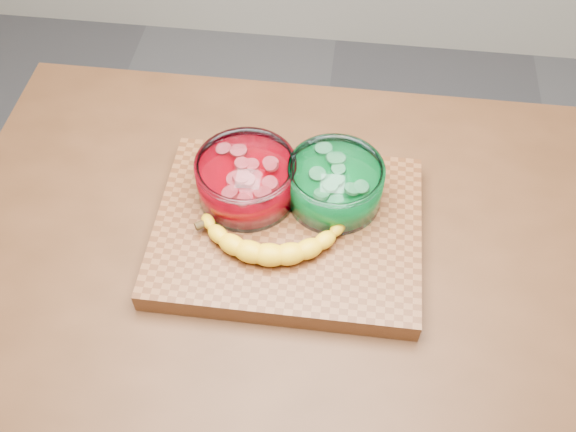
# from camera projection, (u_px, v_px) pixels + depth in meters

# --- Properties ---
(ground) EXTENTS (3.50, 3.50, 0.00)m
(ground) POSITION_uv_depth(u_px,v_px,m) (288.00, 420.00, 1.83)
(ground) COLOR #58575C
(ground) RESTS_ON ground
(counter) EXTENTS (1.20, 0.80, 0.90)m
(counter) POSITION_uv_depth(u_px,v_px,m) (288.00, 351.00, 1.48)
(counter) COLOR #4D2C17
(counter) RESTS_ON ground
(cutting_board) EXTENTS (0.45, 0.35, 0.04)m
(cutting_board) POSITION_uv_depth(u_px,v_px,m) (288.00, 230.00, 1.10)
(cutting_board) COLOR brown
(cutting_board) RESTS_ON counter
(bowl_red) EXTENTS (0.17, 0.17, 0.08)m
(bowl_red) POSITION_uv_depth(u_px,v_px,m) (247.00, 180.00, 1.10)
(bowl_red) COLOR white
(bowl_red) RESTS_ON cutting_board
(bowl_green) EXTENTS (0.16, 0.16, 0.08)m
(bowl_green) POSITION_uv_depth(u_px,v_px,m) (335.00, 184.00, 1.09)
(bowl_green) COLOR white
(bowl_green) RESTS_ON cutting_board
(banana) EXTENTS (0.28, 0.13, 0.04)m
(banana) POSITION_uv_depth(u_px,v_px,m) (270.00, 238.00, 1.04)
(banana) COLOR yellow
(banana) RESTS_ON cutting_board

